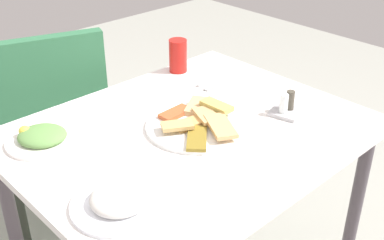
# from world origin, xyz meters

# --- Properties ---
(dining_table) EXTENTS (1.02, 0.81, 0.74)m
(dining_table) POSITION_xyz_m (0.00, 0.00, 0.65)
(dining_table) COLOR white
(dining_table) RESTS_ON ground_plane
(dining_chair) EXTENTS (0.53, 0.53, 0.91)m
(dining_chair) POSITION_xyz_m (-0.09, 0.70, 0.51)
(dining_chair) COLOR #306E47
(dining_chair) RESTS_ON ground_plane
(pide_platter) EXTENTS (0.30, 0.30, 0.05)m
(pide_platter) POSITION_xyz_m (0.02, -0.01, 0.76)
(pide_platter) COLOR white
(pide_platter) RESTS_ON dining_table
(salad_plate_greens) EXTENTS (0.24, 0.24, 0.05)m
(salad_plate_greens) POSITION_xyz_m (-0.36, -0.15, 0.76)
(salad_plate_greens) COLOR white
(salad_plate_greens) RESTS_ON dining_table
(salad_plate_rice) EXTENTS (0.21, 0.21, 0.04)m
(salad_plate_rice) POSITION_xyz_m (-0.35, 0.23, 0.76)
(salad_plate_rice) COLOR white
(salad_plate_rice) RESTS_ON dining_table
(soda_can) EXTENTS (0.09, 0.09, 0.12)m
(soda_can) POSITION_xyz_m (0.27, 0.35, 0.81)
(soda_can) COLOR red
(soda_can) RESTS_ON dining_table
(paper_napkin) EXTENTS (0.17, 0.17, 0.00)m
(paper_napkin) POSITION_xyz_m (0.31, 0.19, 0.75)
(paper_napkin) COLOR white
(paper_napkin) RESTS_ON dining_table
(fork) EXTENTS (0.18, 0.06, 0.00)m
(fork) POSITION_xyz_m (0.31, 0.17, 0.75)
(fork) COLOR silver
(fork) RESTS_ON paper_napkin
(spoon) EXTENTS (0.17, 0.04, 0.00)m
(spoon) POSITION_xyz_m (0.31, 0.21, 0.75)
(spoon) COLOR silver
(spoon) RESTS_ON paper_napkin
(condiment_caddy) EXTENTS (0.11, 0.11, 0.07)m
(condiment_caddy) POSITION_xyz_m (0.29, -0.14, 0.77)
(condiment_caddy) COLOR #B2B2B7
(condiment_caddy) RESTS_ON dining_table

